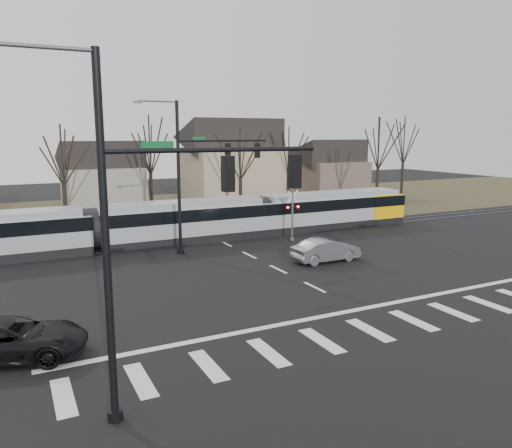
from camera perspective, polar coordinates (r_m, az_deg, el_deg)
name	(u,v)px	position (r m, az deg, el deg)	size (l,w,h in m)	color
ground	(337,298)	(25.40, 9.22, -8.36)	(140.00, 140.00, 0.00)	black
grass_verge	(159,211)	(53.97, -11.00, 1.49)	(140.00, 28.00, 0.01)	#38331E
crosswalk	(392,325)	(22.49, 15.29, -11.09)	(27.00, 2.60, 0.01)	silver
stop_line	(360,309)	(24.05, 11.76, -9.51)	(28.00, 0.35, 0.01)	silver
lane_dashes	(216,239)	(39.03, -4.61, -1.68)	(0.18, 30.00, 0.01)	silver
rail_pair	(217,239)	(38.84, -4.50, -1.70)	(90.00, 1.52, 0.06)	#59595E
tram	(183,220)	(37.82, -8.36, 0.46)	(40.98, 3.04, 3.11)	gray
sedan	(326,250)	(32.22, 8.02, -2.97)	(4.50, 1.59, 1.48)	#53565B
suv	(9,340)	(20.47, -26.35, -11.76)	(5.85, 3.87, 1.49)	black
signal_pole_near_left	(163,219)	(14.17, -10.55, 0.53)	(9.28, 0.44, 10.20)	black
signal_pole_far	(201,169)	(34.14, -6.29, 6.24)	(9.28, 0.44, 10.20)	black
rail_crossing_signal	(292,216)	(38.04, 4.18, 0.89)	(1.08, 0.36, 4.00)	#59595B
tree_row	(195,166)	(48.35, -6.96, 6.56)	(59.20, 7.20, 10.00)	black
house_b	(102,173)	(56.35, -17.17, 5.64)	(8.64, 7.56, 7.65)	gray
house_c	(232,159)	(57.42, -2.71, 7.42)	(10.80, 8.64, 10.10)	tan
house_d	(331,166)	(66.65, 8.54, 6.62)	(8.64, 7.56, 7.65)	brown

